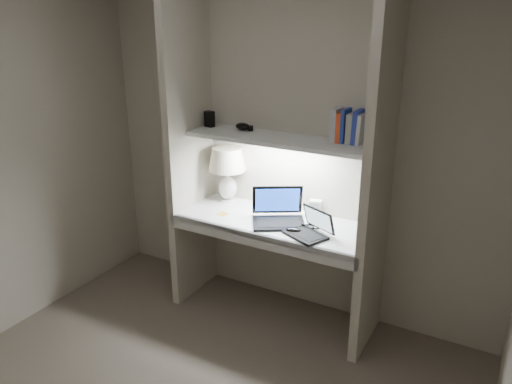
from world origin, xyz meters
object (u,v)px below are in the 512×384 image
Objects in this scene: table_lamp at (227,165)px; laptop_netbook at (310,229)px; speaker at (316,208)px; laptop_main at (278,214)px; book_row at (348,127)px.

table_lamp is 0.92m from laptop_netbook.
table_lamp is 0.77m from speaker.
table_lamp reaches higher than laptop_netbook.
laptop_main reaches higher than laptop_netbook.
table_lamp reaches higher than speaker.
laptop_main is 2.10× the size of book_row.
speaker is 0.68m from book_row.
laptop_main is at bearing -146.88° from speaker.
table_lamp is 0.62m from laptop_main.
laptop_netbook is 1.55× the size of book_row.
laptop_main is 0.31m from laptop_netbook.
book_row is at bearing 1.11° from table_lamp.
table_lamp is 1.94× the size of book_row.
laptop_main is at bearing -174.03° from laptop_netbook.
speaker is at bearing 3.51° from table_lamp.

